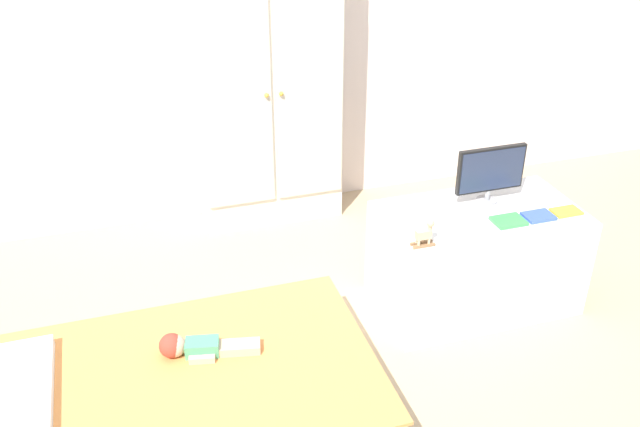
# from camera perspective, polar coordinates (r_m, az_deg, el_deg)

# --- Properties ---
(ground_plane) EXTENTS (10.00, 10.00, 0.02)m
(ground_plane) POSITION_cam_1_polar(r_m,az_deg,el_deg) (3.11, -0.31, -12.80)
(ground_plane) COLOR tan
(bed) EXTENTS (1.56, 0.95, 0.26)m
(bed) POSITION_cam_1_polar(r_m,az_deg,el_deg) (2.82, -11.75, -15.06)
(bed) COLOR white
(bed) RESTS_ON ground_plane
(pillow) EXTENTS (0.32, 0.68, 0.05)m
(pillow) POSITION_cam_1_polar(r_m,az_deg,el_deg) (2.76, -24.42, -14.27)
(pillow) COLOR silver
(pillow) RESTS_ON bed
(doll) EXTENTS (0.39, 0.16, 0.10)m
(doll) POSITION_cam_1_polar(r_m,az_deg,el_deg) (2.80, -10.53, -10.64)
(doll) COLOR #4CA375
(doll) RESTS_ON bed
(wardrobe) EXTENTS (0.81, 0.30, 1.63)m
(wardrobe) POSITION_cam_1_polar(r_m,az_deg,el_deg) (3.90, -4.34, 10.41)
(wardrobe) COLOR white
(wardrobe) RESTS_ON ground_plane
(tv_stand) EXTENTS (0.93, 0.53, 0.50)m
(tv_stand) POSITION_cam_1_polar(r_m,az_deg,el_deg) (3.44, 12.61, -3.57)
(tv_stand) COLOR white
(tv_stand) RESTS_ON ground_plane
(tv_monitor) EXTENTS (0.34, 0.10, 0.28)m
(tv_monitor) POSITION_cam_1_polar(r_m,az_deg,el_deg) (3.34, 13.80, 3.39)
(tv_monitor) COLOR #99999E
(tv_monitor) RESTS_ON tv_stand
(rocking_horse_toy) EXTENTS (0.10, 0.04, 0.12)m
(rocking_horse_toy) POSITION_cam_1_polar(r_m,az_deg,el_deg) (2.98, 8.61, -1.62)
(rocking_horse_toy) COLOR #8E6642
(rocking_horse_toy) RESTS_ON tv_stand
(book_green) EXTENTS (0.14, 0.11, 0.02)m
(book_green) POSITION_cam_1_polar(r_m,az_deg,el_deg) (3.25, 15.17, -0.60)
(book_green) COLOR #429E51
(book_green) RESTS_ON tv_stand
(book_blue) EXTENTS (0.13, 0.10, 0.01)m
(book_blue) POSITION_cam_1_polar(r_m,az_deg,el_deg) (3.34, 17.44, -0.21)
(book_blue) COLOR blue
(book_blue) RESTS_ON tv_stand
(book_yellow) EXTENTS (0.13, 0.09, 0.01)m
(book_yellow) POSITION_cam_1_polar(r_m,az_deg,el_deg) (3.42, 19.48, 0.15)
(book_yellow) COLOR gold
(book_yellow) RESTS_ON tv_stand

